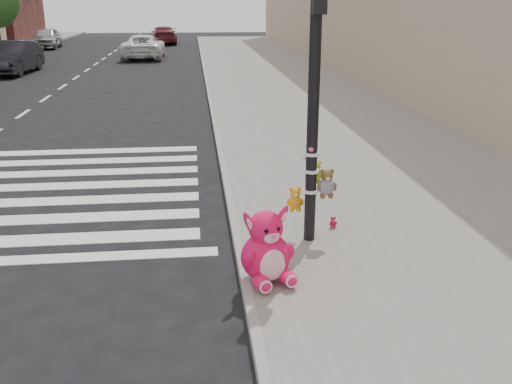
{
  "coord_description": "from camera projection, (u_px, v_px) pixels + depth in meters",
  "views": [
    {
      "loc": [
        0.98,
        -5.82,
        3.5
      ],
      "look_at": [
        1.86,
        2.24,
        0.75
      ],
      "focal_mm": 40.0,
      "sensor_mm": 36.0,
      "label": 1
    }
  ],
  "objects": [
    {
      "name": "red_teddy",
      "position": [
        333.0,
        222.0,
        8.8
      ],
      "size": [
        0.13,
        0.09,
        0.18
      ],
      "primitive_type": null,
      "rotation": [
        0.0,
        0.0,
        0.02
      ],
      "color": "red",
      "rests_on": "sidewalk_near"
    },
    {
      "name": "car_dark_far",
      "position": [
        12.0,
        58.0,
        27.87
      ],
      "size": [
        1.95,
        4.88,
        1.58
      ],
      "primitive_type": "imported",
      "rotation": [
        0.0,
        0.0,
        -0.06
      ],
      "color": "black",
      "rests_on": "ground"
    },
    {
      "name": "car_silver_deep",
      "position": [
        46.0,
        38.0,
        42.37
      ],
      "size": [
        2.03,
        4.54,
        1.52
      ],
      "primitive_type": "imported",
      "rotation": [
        0.0,
        0.0,
        0.05
      ],
      "color": "#A7A8AC",
      "rests_on": "ground"
    },
    {
      "name": "signal_pole",
      "position": [
        314.0,
        130.0,
        7.91
      ],
      "size": [
        0.7,
        0.48,
        4.0
      ],
      "color": "black",
      "rests_on": "sidewalk_near"
    },
    {
      "name": "car_maroon_near",
      "position": [
        164.0,
        35.0,
        46.52
      ],
      "size": [
        2.38,
        5.01,
        1.41
      ],
      "primitive_type": "imported",
      "rotation": [
        0.0,
        0.0,
        3.23
      ],
      "color": "maroon",
      "rests_on": "ground"
    },
    {
      "name": "car_white_near",
      "position": [
        144.0,
        47.0,
        35.01
      ],
      "size": [
        2.43,
        5.21,
        1.45
      ],
      "primitive_type": "imported",
      "rotation": [
        0.0,
        0.0,
        3.14
      ],
      "color": "white",
      "rests_on": "ground"
    },
    {
      "name": "curb_edge",
      "position": [
        215.0,
        127.0,
        16.06
      ],
      "size": [
        0.12,
        80.0,
        0.15
      ],
      "primitive_type": "cube",
      "color": "gray",
      "rests_on": "ground"
    },
    {
      "name": "sidewalk_near",
      "position": [
        335.0,
        125.0,
        16.41
      ],
      "size": [
        7.0,
        80.0,
        0.14
      ],
      "primitive_type": "cube",
      "color": "slate",
      "rests_on": "ground"
    },
    {
      "name": "pink_bunny",
      "position": [
        267.0,
        251.0,
        7.05
      ],
      "size": [
        0.78,
        0.85,
        0.98
      ],
      "rotation": [
        0.0,
        0.0,
        0.31
      ],
      "color": "#F71459",
      "rests_on": "sidewalk_near"
    },
    {
      "name": "ground",
      "position": [
        116.0,
        322.0,
        6.5
      ],
      "size": [
        120.0,
        120.0,
        0.0
      ],
      "primitive_type": "plane",
      "color": "black",
      "rests_on": "ground"
    }
  ]
}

